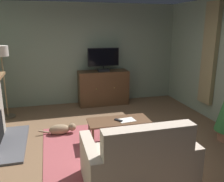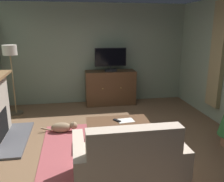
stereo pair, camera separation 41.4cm
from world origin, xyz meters
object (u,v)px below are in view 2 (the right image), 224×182
(tv_cabinet, at_px, (110,88))
(sofa_floral, at_px, (128,164))
(coffee_table, at_px, (117,123))
(tv_remote, at_px, (117,120))
(floor_lamp, at_px, (11,61))
(television, at_px, (111,59))
(cat, at_px, (63,127))
(folded_newspaper, at_px, (125,121))

(tv_cabinet, distance_m, sofa_floral, 3.63)
(coffee_table, bearing_deg, sofa_floral, -94.64)
(tv_remote, xyz_separation_m, floor_lamp, (-2.18, 1.93, 0.88))
(television, distance_m, sofa_floral, 3.70)
(television, height_order, cat, television)
(tv_cabinet, height_order, television, television)
(television, height_order, coffee_table, television)
(sofa_floral, bearing_deg, coffee_table, 85.36)
(tv_cabinet, relative_size, folded_newspaper, 4.53)
(tv_remote, distance_m, folded_newspaper, 0.16)
(tv_remote, bearing_deg, floor_lamp, -166.09)
(sofa_floral, height_order, cat, sofa_floral)
(coffee_table, relative_size, cat, 1.54)
(floor_lamp, bearing_deg, television, 8.72)
(tv_cabinet, height_order, floor_lamp, floor_lamp)
(sofa_floral, relative_size, floor_lamp, 0.85)
(folded_newspaper, xyz_separation_m, cat, (-1.16, 0.66, -0.33))
(folded_newspaper, xyz_separation_m, sofa_floral, (-0.25, -1.24, -0.11))
(television, bearing_deg, cat, -127.34)
(floor_lamp, bearing_deg, folded_newspaper, -39.73)
(coffee_table, relative_size, sofa_floral, 0.80)
(tv_cabinet, height_order, coffee_table, tv_cabinet)
(cat, bearing_deg, tv_cabinet, 53.53)
(sofa_floral, distance_m, floor_lamp, 3.94)
(television, height_order, floor_lamp, floor_lamp)
(floor_lamp, bearing_deg, sofa_floral, -56.69)
(television, distance_m, floor_lamp, 2.47)
(tv_remote, distance_m, cat, 1.24)
(television, xyz_separation_m, floor_lamp, (-2.44, -0.37, 0.05))
(folded_newspaper, height_order, sofa_floral, sofa_floral)
(tv_remote, relative_size, floor_lamp, 0.10)
(tv_remote, bearing_deg, tv_cabinet, 139.17)
(sofa_floral, bearing_deg, cat, 115.63)
(folded_newspaper, relative_size, cat, 0.40)
(coffee_table, xyz_separation_m, tv_remote, (-0.01, -0.03, 0.06))
(television, bearing_deg, tv_cabinet, 90.00)
(tv_cabinet, bearing_deg, tv_remote, -96.26)
(coffee_table, bearing_deg, folded_newspaper, -16.56)
(tv_cabinet, height_order, folded_newspaper, tv_cabinet)
(tv_cabinet, height_order, cat, tv_cabinet)
(coffee_table, distance_m, floor_lamp, 3.05)
(television, bearing_deg, sofa_floral, -95.60)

